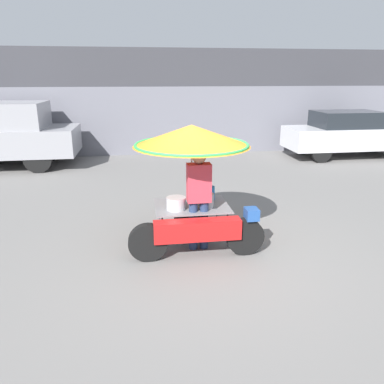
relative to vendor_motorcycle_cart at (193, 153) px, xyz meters
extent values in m
plane|color=slate|center=(0.19, -0.44, -1.57)|extent=(36.00, 36.00, 0.00)
cube|color=#38383D|center=(0.19, 8.81, 0.28)|extent=(28.00, 2.00, 3.70)
cube|color=slate|center=(0.19, 7.78, -0.37)|extent=(23.80, 0.06, 2.40)
cylinder|color=black|center=(0.77, -0.55, -1.26)|extent=(0.61, 0.14, 0.61)
cylinder|color=black|center=(-0.78, -0.55, -1.26)|extent=(0.61, 0.14, 0.61)
cube|color=red|center=(-0.01, -0.55, -1.10)|extent=(1.37, 0.24, 0.32)
cube|color=#234C93|center=(0.86, -0.55, -0.88)|extent=(0.20, 0.24, 0.18)
cylinder|color=black|center=(-0.01, 0.36, -1.29)|extent=(0.55, 0.14, 0.55)
cylinder|color=#515156|center=(0.53, -0.33, -1.25)|extent=(0.03, 0.03, 0.64)
cylinder|color=#515156|center=(0.53, 0.47, -1.25)|extent=(0.03, 0.03, 0.64)
cylinder|color=#515156|center=(-0.54, -0.33, -1.25)|extent=(0.03, 0.03, 0.64)
cylinder|color=#515156|center=(-0.54, 0.47, -1.25)|extent=(0.03, 0.03, 0.64)
cube|color=gray|center=(-0.01, 0.07, -0.92)|extent=(1.25, 0.95, 0.02)
cylinder|color=#B2B2B7|center=(-0.01, 0.07, -0.40)|extent=(0.03, 0.03, 1.02)
cone|color=orange|center=(-0.01, 0.07, 0.28)|extent=(1.91, 1.91, 0.34)
torus|color=green|center=(-0.01, 0.07, 0.13)|extent=(1.86, 1.86, 0.05)
cylinder|color=#B7B7BC|center=(-0.29, -0.09, -0.80)|extent=(0.32, 0.32, 0.21)
cylinder|color=#939399|center=(0.21, -0.07, -0.79)|extent=(0.27, 0.27, 0.24)
cylinder|color=#1E6BB2|center=(0.34, 0.33, -0.79)|extent=(0.21, 0.21, 0.24)
cylinder|color=navy|center=(-0.02, -0.23, -1.15)|extent=(0.14, 0.14, 0.83)
cylinder|color=navy|center=(0.16, -0.23, -1.15)|extent=(0.14, 0.14, 0.83)
cube|color=#C13847|center=(0.07, -0.23, -0.43)|extent=(0.38, 0.22, 0.62)
sphere|color=#A87A5B|center=(0.07, -0.23, -0.01)|extent=(0.22, 0.22, 0.22)
cylinder|color=black|center=(7.96, 6.98, -1.23)|extent=(0.68, 0.20, 0.68)
cylinder|color=black|center=(5.15, 5.58, -1.23)|extent=(0.68, 0.20, 0.68)
cylinder|color=black|center=(5.15, 6.98, -1.23)|extent=(0.68, 0.20, 0.68)
cube|color=silver|center=(6.56, 6.28, -0.87)|extent=(4.53, 1.64, 0.72)
cube|color=#1E2328|center=(6.33, 6.28, -0.23)|extent=(2.17, 1.44, 0.54)
cylinder|color=black|center=(-3.81, 5.55, -1.16)|extent=(0.82, 0.24, 0.82)
cylinder|color=black|center=(-3.81, 7.25, -1.16)|extent=(0.82, 0.24, 0.82)
cube|color=#939399|center=(-4.55, 6.40, 0.05)|extent=(1.79, 1.83, 0.78)
camera|label=1|loc=(-0.88, -5.87, 1.19)|focal=35.00mm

